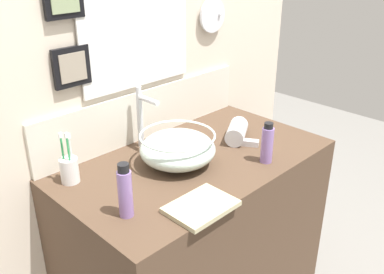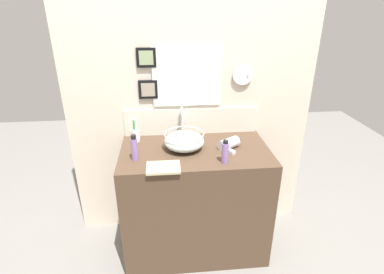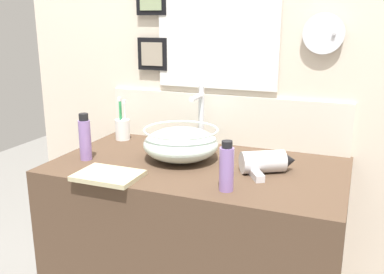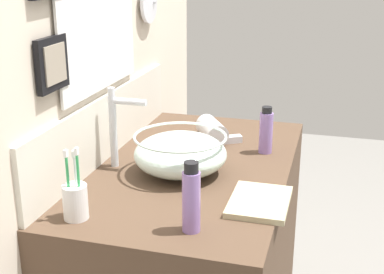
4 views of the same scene
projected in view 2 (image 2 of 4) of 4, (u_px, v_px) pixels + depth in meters
ground_plane at (195, 243)px, 2.46m from camera, size 6.00×6.00×0.00m
vanity_counter at (195, 200)px, 2.29m from camera, size 1.05×0.60×0.86m
back_panel at (191, 89)px, 2.27m from camera, size 1.89×0.10×2.41m
glass_bowl_sink at (184, 141)px, 2.10m from camera, size 0.28×0.28×0.12m
faucet at (182, 120)px, 2.25m from camera, size 0.02×0.12×0.25m
hair_drier at (231, 143)px, 2.12m from camera, size 0.20×0.20×0.08m
toothbrush_cup at (136, 135)px, 2.23m from camera, size 0.06×0.06×0.19m
spray_bottle at (134, 148)px, 1.94m from camera, size 0.04×0.04×0.18m
soap_dispenser at (225, 152)px, 1.91m from camera, size 0.05×0.05×0.16m
hand_towel at (163, 168)px, 1.87m from camera, size 0.21×0.15×0.02m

